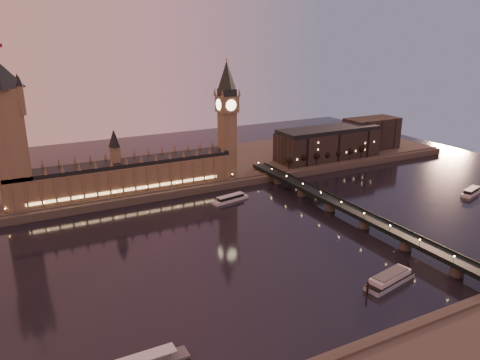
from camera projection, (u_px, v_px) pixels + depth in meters
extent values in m
plane|color=black|center=(236.00, 244.00, 303.83)|extent=(700.00, 700.00, 0.00)
cube|color=#423D35|center=(186.00, 170.00, 455.34)|extent=(560.00, 130.00, 6.00)
cube|color=brown|center=(125.00, 178.00, 382.96)|extent=(180.00, 26.00, 22.00)
cube|color=black|center=(124.00, 163.00, 379.12)|extent=(180.00, 22.00, 3.20)
cube|color=#FFCC7F|center=(130.00, 189.00, 373.40)|extent=(153.00, 0.25, 2.20)
cube|color=brown|center=(11.00, 150.00, 337.46)|extent=(22.00, 22.00, 88.00)
cone|color=black|center=(0.00, 75.00, 321.32)|extent=(31.68, 31.68, 18.00)
cube|color=brown|center=(227.00, 144.00, 419.13)|extent=(13.00, 13.00, 58.00)
cube|color=brown|center=(227.00, 104.00, 408.18)|extent=(16.00, 16.00, 14.00)
cylinder|color=#FFEAA5|center=(231.00, 105.00, 401.28)|extent=(9.60, 0.35, 9.60)
cylinder|color=#FFEAA5|center=(219.00, 105.00, 404.55)|extent=(0.35, 9.60, 9.60)
cube|color=black|center=(227.00, 92.00, 405.13)|extent=(13.00, 13.00, 6.00)
cone|color=black|center=(227.00, 75.00, 400.57)|extent=(17.68, 17.68, 24.00)
sphere|color=gold|center=(227.00, 59.00, 396.61)|extent=(2.00, 2.00, 2.00)
cube|color=black|center=(347.00, 208.00, 342.17)|extent=(13.00, 260.00, 2.00)
cube|color=black|center=(340.00, 208.00, 338.92)|extent=(0.60, 260.00, 1.00)
cube|color=black|center=(354.00, 205.00, 344.50)|extent=(0.60, 260.00, 1.00)
cube|color=black|center=(328.00, 145.00, 481.05)|extent=(110.00, 36.00, 28.00)
cube|color=black|center=(328.00, 130.00, 476.18)|extent=(108.00, 34.00, 4.00)
cube|color=black|center=(371.00, 133.00, 521.28)|extent=(60.00, 30.00, 34.00)
cylinder|color=black|center=(290.00, 165.00, 443.33)|extent=(0.70, 0.70, 9.33)
sphere|color=black|center=(291.00, 160.00, 441.85)|extent=(6.22, 6.22, 6.22)
cylinder|color=black|center=(303.00, 163.00, 449.79)|extent=(0.70, 0.70, 9.33)
sphere|color=black|center=(303.00, 158.00, 448.31)|extent=(6.22, 6.22, 6.22)
cylinder|color=black|center=(315.00, 161.00, 456.25)|extent=(0.70, 0.70, 9.33)
sphere|color=black|center=(316.00, 156.00, 454.76)|extent=(6.22, 6.22, 6.22)
cylinder|color=black|center=(327.00, 159.00, 462.70)|extent=(0.70, 0.70, 9.33)
sphere|color=black|center=(328.00, 154.00, 461.22)|extent=(6.22, 6.22, 6.22)
cylinder|color=black|center=(339.00, 157.00, 469.16)|extent=(0.70, 0.70, 9.33)
sphere|color=black|center=(339.00, 153.00, 467.68)|extent=(6.22, 6.22, 6.22)
cylinder|color=black|center=(350.00, 156.00, 475.62)|extent=(0.70, 0.70, 9.33)
sphere|color=black|center=(351.00, 151.00, 474.14)|extent=(6.22, 6.22, 6.22)
cylinder|color=black|center=(361.00, 154.00, 482.08)|extent=(0.70, 0.70, 9.33)
sphere|color=black|center=(362.00, 149.00, 480.60)|extent=(6.22, 6.22, 6.22)
cube|color=silver|center=(231.00, 200.00, 379.39)|extent=(32.79, 12.83, 2.35)
cube|color=black|center=(231.00, 197.00, 378.67)|extent=(24.37, 10.04, 2.35)
cube|color=silver|center=(231.00, 195.00, 378.25)|extent=(25.05, 10.43, 0.43)
cube|color=silver|center=(471.00, 193.00, 395.05)|extent=(28.26, 14.87, 2.50)
cube|color=black|center=(472.00, 190.00, 394.29)|extent=(21.08, 11.57, 2.50)
cube|color=silver|center=(472.00, 188.00, 393.84)|extent=(21.69, 12.01, 0.45)
cube|color=#9AACC4|center=(390.00, 281.00, 255.15)|extent=(35.15, 16.09, 2.76)
cube|color=black|center=(390.00, 279.00, 254.65)|extent=(35.15, 16.09, 0.53)
cube|color=silver|center=(390.00, 276.00, 254.15)|extent=(28.70, 13.79, 2.76)
cube|color=#595B5E|center=(391.00, 273.00, 253.61)|extent=(24.34, 11.90, 0.74)
cylinder|color=black|center=(367.00, 289.00, 243.83)|extent=(1.17, 1.17, 7.21)
cylinder|color=black|center=(408.00, 266.00, 266.79)|extent=(1.17, 1.17, 7.21)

